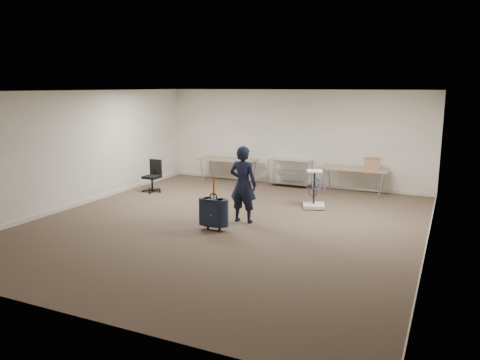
% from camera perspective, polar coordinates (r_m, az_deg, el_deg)
% --- Properties ---
extents(ground, '(9.00, 9.00, 0.00)m').
position_cam_1_polar(ground, '(10.08, -1.62, -5.33)').
color(ground, '#4E3F2F').
rests_on(ground, ground).
extents(room_shell, '(8.00, 9.00, 9.00)m').
position_cam_1_polar(room_shell, '(11.27, 1.49, -3.25)').
color(room_shell, white).
rests_on(room_shell, ground).
extents(folding_table_left, '(1.80, 0.75, 0.73)m').
position_cam_1_polar(folding_table_left, '(14.21, -1.46, 2.39)').
color(folding_table_left, '#8E7157').
rests_on(folding_table_left, ground).
extents(folding_table_right, '(1.80, 0.75, 0.73)m').
position_cam_1_polar(folding_table_right, '(13.01, 13.74, 1.23)').
color(folding_table_right, '#8E7157').
rests_on(folding_table_right, ground).
extents(wire_shelf, '(1.22, 0.47, 0.80)m').
position_cam_1_polar(wire_shelf, '(13.77, 6.13, 1.04)').
color(wire_shelf, silver).
rests_on(wire_shelf, ground).
extents(person, '(0.61, 0.41, 1.67)m').
position_cam_1_polar(person, '(10.01, 0.38, -0.53)').
color(person, black).
rests_on(person, ground).
extents(suitcase, '(0.42, 0.26, 1.12)m').
position_cam_1_polar(suitcase, '(9.53, -3.24, -3.96)').
color(suitcase, black).
rests_on(suitcase, ground).
extents(office_chair, '(0.54, 0.54, 0.89)m').
position_cam_1_polar(office_chair, '(13.25, -10.57, -0.25)').
color(office_chair, black).
rests_on(office_chair, ground).
extents(equipment_cart, '(0.64, 0.64, 0.93)m').
position_cam_1_polar(equipment_cart, '(11.42, 9.00, -2.20)').
color(equipment_cart, beige).
rests_on(equipment_cart, ground).
extents(cardboard_box, '(0.44, 0.36, 0.30)m').
position_cam_1_polar(cardboard_box, '(12.88, 15.81, 1.94)').
color(cardboard_box, '#A57A4C').
rests_on(cardboard_box, folding_table_right).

